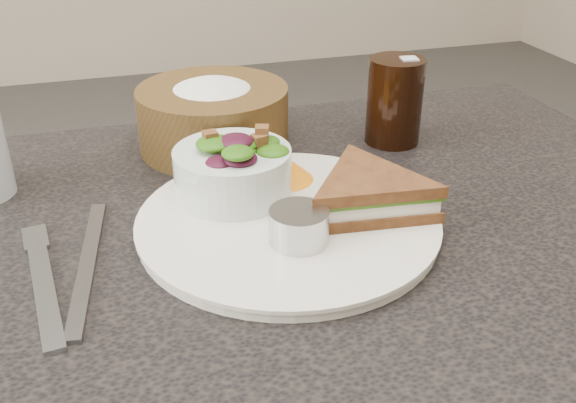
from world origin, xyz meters
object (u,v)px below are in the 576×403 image
Objects in this scene: bread_basket at (213,107)px; dinner_plate at (288,222)px; dressing_ramekin at (299,227)px; sandwich at (369,194)px; cola_glass at (395,97)px; salad_bowl at (233,164)px.

dinner_plate is at bearing -81.96° from bread_basket.
dressing_ramekin is 0.27m from bread_basket.
dinner_plate is 0.05m from dressing_ramekin.
cola_glass reaches higher than sandwich.
cola_glass is (0.19, 0.17, 0.05)m from dinner_plate.
dinner_plate is 2.43× the size of salad_bowl.
salad_bowl reaches higher than dinner_plate.
sandwich is at bearing -121.57° from cola_glass.
dressing_ramekin is (-0.00, -0.05, 0.02)m from dinner_plate.
salad_bowl is at bearing -93.74° from bread_basket.
bread_basket is at bearing 86.26° from salad_bowl.
salad_bowl is (-0.04, 0.06, 0.04)m from dinner_plate.
bread_basket reaches higher than salad_bowl.
bread_basket is 1.54× the size of cola_glass.
bread_basket is at bearing 98.04° from dinner_plate.
dinner_plate is at bearing -56.31° from salad_bowl.
sandwich is (0.08, -0.01, 0.03)m from dinner_plate.
dinner_plate is 0.09m from sandwich.
dressing_ramekin is at bearing -84.25° from bread_basket.
sandwich is 1.25× the size of salad_bowl.
cola_glass is (0.11, 0.18, 0.03)m from sandwich.
bread_basket reaches higher than sandwich.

